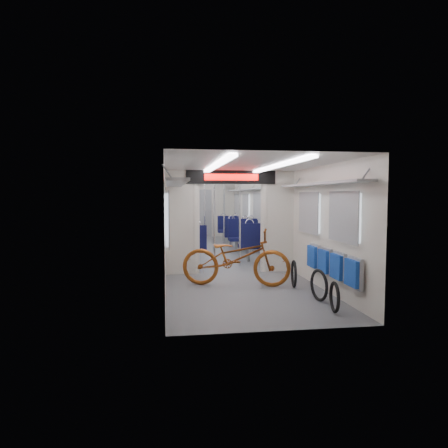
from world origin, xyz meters
name	(u,v)px	position (x,y,z in m)	size (l,w,h in m)	color
carriage	(220,205)	(0.00, -0.27, 1.50)	(12.00, 12.02, 2.31)	#515456
bicycle	(236,257)	(-0.11, -3.36, 0.55)	(0.73, 2.09, 1.10)	brown
flip_bench	(331,264)	(1.35, -4.46, 0.58)	(0.12, 2.07, 0.47)	gray
bike_hoop_a	(334,299)	(1.04, -5.34, 0.21)	(0.47, 0.47, 0.05)	black
bike_hoop_b	(319,287)	(1.05, -4.68, 0.24)	(0.53, 0.53, 0.05)	black
bike_hoop_c	(294,275)	(0.95, -3.67, 0.24)	(0.52, 0.52, 0.05)	black
seat_bay_near_left	(185,240)	(-0.93, -0.16, 0.56)	(0.94, 2.20, 1.14)	black
seat_bay_near_right	(250,237)	(0.93, 0.31, 0.56)	(0.94, 2.21, 1.14)	black
seat_bay_far_left	(181,230)	(-0.93, 3.29, 0.53)	(0.89, 2.00, 1.08)	black
seat_bay_far_right	(233,229)	(0.94, 3.18, 0.54)	(0.90, 2.02, 1.08)	black
stanchion_near_left	(214,221)	(-0.31, -1.57, 1.15)	(0.04, 0.04, 2.30)	silver
stanchion_near_right	(240,220)	(0.36, -1.24, 1.15)	(0.05, 0.05, 2.30)	silver
stanchion_far_left	(205,214)	(-0.23, 1.75, 1.15)	(0.04, 0.04, 2.30)	silver
stanchion_far_right	(224,214)	(0.41, 1.91, 1.15)	(0.04, 0.04, 2.30)	silver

